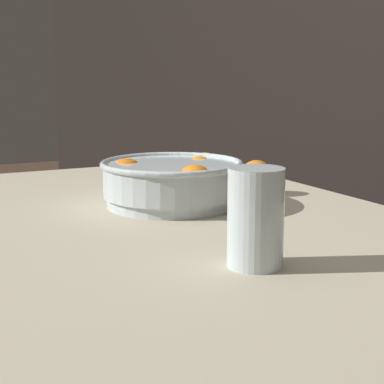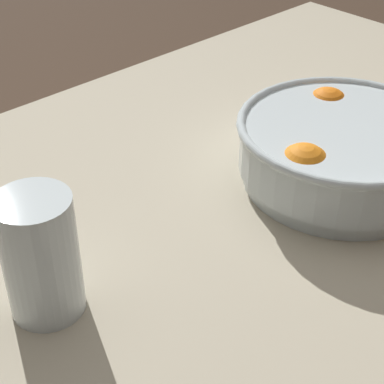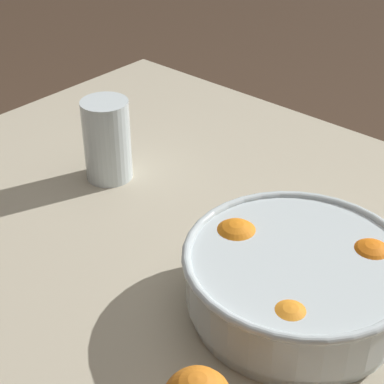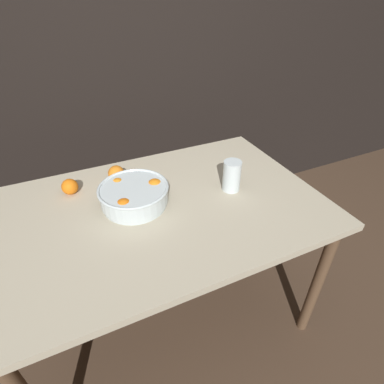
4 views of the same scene
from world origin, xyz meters
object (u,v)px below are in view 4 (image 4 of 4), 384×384
(juice_glass, at_px, (232,177))
(orange_loose_front, at_px, (70,187))
(fruit_bowl, at_px, (134,195))
(orange_loose_near_bowl, at_px, (116,174))

(juice_glass, bearing_deg, orange_loose_front, 157.80)
(orange_loose_front, bearing_deg, juice_glass, -22.20)
(fruit_bowl, xyz_separation_m, orange_loose_near_bowl, (-0.02, 0.22, -0.01))
(orange_loose_near_bowl, xyz_separation_m, orange_loose_front, (-0.21, -0.02, -0.00))
(fruit_bowl, distance_m, orange_loose_near_bowl, 0.22)
(orange_loose_near_bowl, distance_m, orange_loose_front, 0.21)
(juice_glass, xyz_separation_m, orange_loose_near_bowl, (-0.45, 0.28, -0.03))
(juice_glass, height_order, orange_loose_front, juice_glass)
(fruit_bowl, xyz_separation_m, juice_glass, (0.42, -0.07, 0.01))
(fruit_bowl, height_order, orange_loose_front, fruit_bowl)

